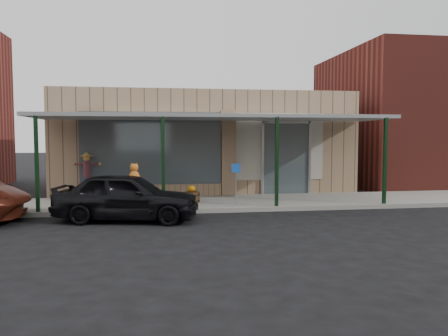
{
  "coord_description": "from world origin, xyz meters",
  "views": [
    {
      "loc": [
        -1.91,
        -11.37,
        2.35
      ],
      "look_at": [
        0.16,
        2.6,
        1.36
      ],
      "focal_mm": 35.0,
      "sensor_mm": 36.0,
      "label": 1
    }
  ],
  "objects": [
    {
      "name": "barrel_scarecrow",
      "position": [
        -4.49,
        4.74,
        0.72
      ],
      "size": [
        0.99,
        0.84,
        1.69
      ],
      "rotation": [
        0.0,
        0.0,
        -0.36
      ],
      "color": "#503820",
      "rests_on": "sidewalk"
    },
    {
      "name": "awning",
      "position": [
        0.0,
        3.56,
        3.01
      ],
      "size": [
        12.0,
        3.0,
        3.04
      ],
      "color": "gray",
      "rests_on": "ground"
    },
    {
      "name": "storefront",
      "position": [
        -0.0,
        8.16,
        2.09
      ],
      "size": [
        12.0,
        6.25,
        4.2
      ],
      "color": "#9D7D60",
      "rests_on": "ground"
    },
    {
      "name": "parked_sedan",
      "position": [
        -2.83,
        1.13,
        0.69
      ],
      "size": [
        4.27,
        2.37,
        1.6
      ],
      "rotation": [
        0.0,
        0.0,
        1.38
      ],
      "color": "black",
      "rests_on": "ground"
    },
    {
      "name": "barrel_pumpkin",
      "position": [
        -0.84,
        3.38,
        0.37
      ],
      "size": [
        0.69,
        0.69,
        0.62
      ],
      "rotation": [
        0.0,
        0.0,
        -0.39
      ],
      "color": "#503820",
      "rests_on": "sidewalk"
    },
    {
      "name": "block_buildings_near",
      "position": [
        2.01,
        9.2,
        3.77
      ],
      "size": [
        61.0,
        8.0,
        8.0
      ],
      "color": "maroon",
      "rests_on": "ground"
    },
    {
      "name": "sidewalk",
      "position": [
        0.0,
        3.6,
        0.07
      ],
      "size": [
        40.0,
        3.2,
        0.15
      ],
      "primitive_type": "cube",
      "color": "gray",
      "rests_on": "ground"
    },
    {
      "name": "handicap_sign",
      "position": [
        0.52,
        2.4,
        1.03
      ],
      "size": [
        0.28,
        0.04,
        1.36
      ],
      "rotation": [
        0.0,
        0.0,
        -0.04
      ],
      "color": "gray",
      "rests_on": "sidewalk"
    },
    {
      "name": "ground",
      "position": [
        0.0,
        0.0,
        0.0
      ],
      "size": [
        120.0,
        120.0,
        0.0
      ],
      "primitive_type": "plane",
      "color": "black",
      "rests_on": "ground"
    }
  ]
}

